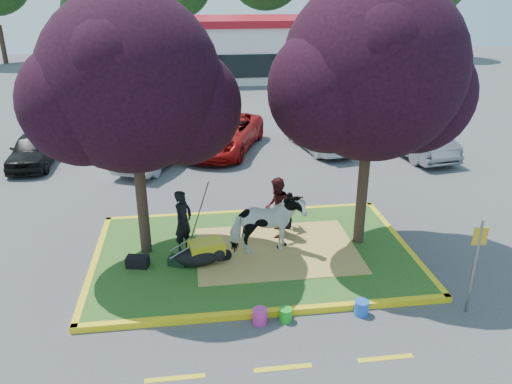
{
  "coord_description": "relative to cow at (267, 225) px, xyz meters",
  "views": [
    {
      "loc": [
        -1.48,
        -11.42,
        6.62
      ],
      "look_at": [
        0.12,
        0.5,
        1.63
      ],
      "focal_mm": 35.0,
      "sensor_mm": 36.0,
      "label": 1
    }
  ],
  "objects": [
    {
      "name": "ground",
      "position": [
        -0.34,
        0.09,
        -0.95
      ],
      "size": [
        90.0,
        90.0,
        0.0
      ],
      "primitive_type": "plane",
      "color": "#424244",
      "rests_on": "ground"
    },
    {
      "name": "median_island",
      "position": [
        -0.34,
        0.09,
        -0.87
      ],
      "size": [
        8.0,
        5.0,
        0.15
      ],
      "primitive_type": "cube",
      "color": "#24551A",
      "rests_on": "ground"
    },
    {
      "name": "curb_near",
      "position": [
        -0.34,
        -2.49,
        -0.87
      ],
      "size": [
        8.3,
        0.16,
        0.15
      ],
      "primitive_type": "cube",
      "color": "yellow",
      "rests_on": "ground"
    },
    {
      "name": "curb_far",
      "position": [
        -0.34,
        2.67,
        -0.87
      ],
      "size": [
        8.3,
        0.16,
        0.15
      ],
      "primitive_type": "cube",
      "color": "yellow",
      "rests_on": "ground"
    },
    {
      "name": "curb_left",
      "position": [
        -4.42,
        0.09,
        -0.87
      ],
      "size": [
        0.16,
        5.3,
        0.15
      ],
      "primitive_type": "cube",
      "color": "yellow",
      "rests_on": "ground"
    },
    {
      "name": "curb_right",
      "position": [
        3.74,
        0.09,
        -0.87
      ],
      "size": [
        0.16,
        5.3,
        0.15
      ],
      "primitive_type": "cube",
      "color": "yellow",
      "rests_on": "ground"
    },
    {
      "name": "straw_bedding",
      "position": [
        0.26,
        0.09,
        -0.79
      ],
      "size": [
        4.2,
        3.0,
        0.01
      ],
      "primitive_type": "cube",
      "color": "tan",
      "rests_on": "median_island"
    },
    {
      "name": "tree_purple_left",
      "position": [
        -3.12,
        0.47,
        3.41
      ],
      "size": [
        5.06,
        4.2,
        6.51
      ],
      "color": "black",
      "rests_on": "median_island"
    },
    {
      "name": "tree_purple_right",
      "position": [
        2.58,
        0.27,
        3.61
      ],
      "size": [
        5.3,
        4.4,
        6.82
      ],
      "color": "black",
      "rests_on": "median_island"
    },
    {
      "name": "fire_lane_stripe_a",
      "position": [
        -2.34,
        -4.11,
        -0.94
      ],
      "size": [
        1.1,
        0.12,
        0.01
      ],
      "primitive_type": "cube",
      "color": "yellow",
      "rests_on": "ground"
    },
    {
      "name": "fire_lane_stripe_b",
      "position": [
        -0.34,
        -4.11,
        -0.94
      ],
      "size": [
        1.1,
        0.12,
        0.01
      ],
      "primitive_type": "cube",
      "color": "yellow",
      "rests_on": "ground"
    },
    {
      "name": "fire_lane_stripe_c",
      "position": [
        1.66,
        -4.11,
        -0.94
      ],
      "size": [
        1.1,
        0.12,
        0.01
      ],
      "primitive_type": "cube",
      "color": "yellow",
      "rests_on": "ground"
    },
    {
      "name": "retail_building",
      "position": [
        1.66,
        28.07,
        1.3
      ],
      "size": [
        20.4,
        8.4,
        4.4
      ],
      "color": "silver",
      "rests_on": "ground"
    },
    {
      "name": "cow",
      "position": [
        0.0,
        0.0,
        0.0
      ],
      "size": [
        1.98,
        1.1,
        1.59
      ],
      "primitive_type": "imported",
      "rotation": [
        0.0,
        0.0,
        1.7
      ],
      "color": "silver",
      "rests_on": "median_island"
    },
    {
      "name": "calf",
      "position": [
        -1.82,
        -0.39,
        -0.56
      ],
      "size": [
        1.13,
        0.69,
        0.47
      ],
      "primitive_type": "ellipsoid",
      "rotation": [
        0.0,
        0.0,
        0.06
      ],
      "color": "black",
      "rests_on": "median_island"
    },
    {
      "name": "handler",
      "position": [
        -2.14,
        0.41,
        0.04
      ],
      "size": [
        0.67,
        0.73,
        1.68
      ],
      "primitive_type": "imported",
      "rotation": [
        0.0,
        0.0,
        0.99
      ],
      "color": "black",
      "rests_on": "median_island"
    },
    {
      "name": "visitor_a",
      "position": [
        0.4,
        0.92,
        0.05
      ],
      "size": [
        0.78,
        0.93,
        1.7
      ],
      "primitive_type": "imported",
      "rotation": [
        0.0,
        0.0,
        -1.75
      ],
      "color": "#411412",
      "rests_on": "median_island"
    },
    {
      "name": "visitor_b",
      "position": [
        0.84,
        1.31,
        -0.24
      ],
      "size": [
        0.46,
        0.71,
        1.12
      ],
      "primitive_type": "imported",
      "rotation": [
        0.0,
        0.0,
        -1.89
      ],
      "color": "black",
      "rests_on": "median_island"
    },
    {
      "name": "wheelbarrow",
      "position": [
        -1.57,
        -0.29,
        -0.39
      ],
      "size": [
        1.55,
        0.68,
        0.58
      ],
      "rotation": [
        0.0,
        0.0,
        0.21
      ],
      "color": "black",
      "rests_on": "median_island"
    },
    {
      "name": "gear_bag_dark",
      "position": [
        -3.3,
        -0.29,
        -0.66
      ],
      "size": [
        0.59,
        0.41,
        0.28
      ],
      "primitive_type": "cube",
      "rotation": [
        0.0,
        0.0,
        -0.22
      ],
      "color": "black",
      "rests_on": "median_island"
    },
    {
      "name": "gear_bag_green",
      "position": [
        -2.31,
        -0.35,
        -0.68
      ],
      "size": [
        0.51,
        0.42,
        0.23
      ],
      "primitive_type": "cube",
      "rotation": [
        0.0,
        0.0,
        -0.4
      ],
      "color": "black",
      "rests_on": "median_island"
    },
    {
      "name": "sign_post",
      "position": [
        3.96,
        -2.92,
        0.39
      ],
      "size": [
        0.31,
        0.06,
        2.21
      ],
      "rotation": [
        0.0,
        0.0,
        -0.07
      ],
      "color": "slate",
      "rests_on": "ground"
    },
    {
      "name": "bucket_green",
      "position": [
        -0.02,
        -2.71,
        -0.8
      ],
      "size": [
        0.32,
        0.32,
        0.3
      ],
      "primitive_type": "cylinder",
      "rotation": [
        0.0,
        0.0,
        0.18
      ],
      "color": "green",
      "rests_on": "ground"
    },
    {
      "name": "bucket_pink",
      "position": [
        -0.57,
        -2.71,
        -0.78
      ],
      "size": [
        0.41,
        0.41,
        0.34
      ],
      "primitive_type": "cylinder",
      "rotation": [
        0.0,
        0.0,
        0.41
      ],
      "color": "#D32E97",
      "rests_on": "ground"
    },
    {
      "name": "bucket_blue",
      "position": [
        1.65,
        -2.71,
        -0.78
      ],
      "size": [
        0.31,
        0.31,
        0.33
      ],
      "primitive_type": "cylinder",
      "rotation": [
        0.0,
        0.0,
        0.01
      ],
      "color": "blue",
      "rests_on": "ground"
    },
    {
      "name": "car_black",
      "position": [
        -8.01,
        8.54,
        -0.31
      ],
      "size": [
        1.52,
        3.77,
        1.28
      ],
      "primitive_type": "imported",
      "rotation": [
        0.0,
        0.0,
        0.0
      ],
      "color": "black",
      "rests_on": "ground"
    },
    {
      "name": "car_silver",
      "position": [
        -3.29,
        7.85,
        -0.23
      ],
      "size": [
        3.08,
        4.6,
        1.43
      ],
      "primitive_type": "imported",
      "rotation": [
        0.0,
        0.0,
        2.75
      ],
      "color": "#B0B4B9",
      "rests_on": "ground"
    },
    {
      "name": "car_red",
      "position": [
        -0.44,
        9.36,
        -0.2
      ],
      "size": [
        4.28,
        5.92,
        1.5
      ],
      "primitive_type": "imported",
      "rotation": [
        0.0,
        0.0,
        -0.37
      ],
      "color": "#9F0F0D",
      "rests_on": "ground"
    },
    {
      "name": "car_white",
      "position": [
        3.73,
        9.01,
        -0.34
      ],
      "size": [
        2.48,
        4.46,
        1.22
      ],
      "primitive_type": "imported",
      "rotation": [
        0.0,
        0.0,
        3.33
      ],
      "color": "white",
      "rests_on": "ground"
    },
    {
      "name": "car_grey",
      "position": [
        7.43,
        7.78,
        -0.19
      ],
      "size": [
        2.28,
        4.79,
        1.51
      ],
      "primitive_type": "imported",
      "rotation": [
        0.0,
        0.0,
        0.15
      ],
      "color": "slate",
      "rests_on": "ground"
    }
  ]
}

